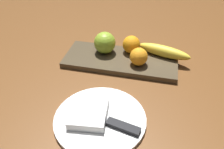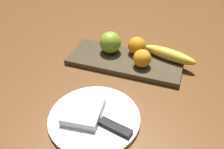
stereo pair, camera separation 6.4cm
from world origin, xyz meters
name	(u,v)px [view 2 (the right image)]	position (x,y,z in m)	size (l,w,h in m)	color
ground_plane	(126,63)	(0.00, 0.00, 0.00)	(2.40, 2.40, 0.00)	brown
fruit_tray	(125,60)	(0.01, 0.00, 0.01)	(0.40, 0.16, 0.02)	#4A3D2A
apple	(110,42)	(0.07, -0.03, 0.06)	(0.08, 0.08, 0.08)	#88AD2C
banana	(169,55)	(-0.14, -0.05, 0.04)	(0.19, 0.04, 0.04)	yellow
orange_near_apple	(142,58)	(-0.06, 0.02, 0.05)	(0.06, 0.06, 0.06)	orange
orange_near_banana	(137,46)	(-0.02, -0.05, 0.05)	(0.06, 0.06, 0.06)	orange
dinner_plate	(94,118)	(0.01, 0.28, 0.01)	(0.25, 0.25, 0.01)	white
folded_napkin	(83,111)	(0.04, 0.28, 0.02)	(0.10, 0.11, 0.02)	white
knife	(110,125)	(-0.05, 0.30, 0.02)	(0.18, 0.06, 0.01)	silver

